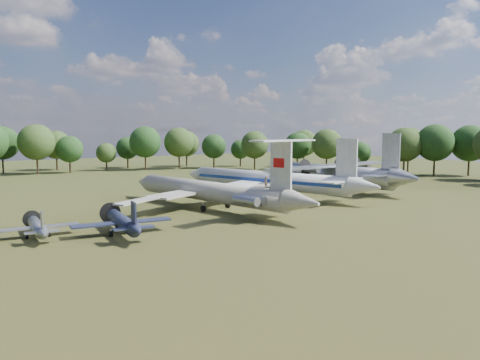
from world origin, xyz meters
TOP-DOWN VIEW (x-y plane):
  - ground at (0.00, 0.00)m, footprint 300.00×300.00m
  - il62_airliner at (3.14, 2.13)m, footprint 42.27×50.60m
  - tu104_jet at (19.97, 8.48)m, footprint 47.77×55.65m
  - an12_transport at (37.63, 7.87)m, footprint 39.08×42.85m
  - small_prop_west at (-15.02, -8.49)m, footprint 13.73×17.51m
  - small_prop_northwest at (-23.80, -4.13)m, footprint 10.41×13.60m
  - person_on_il62 at (5.39, -10.04)m, footprint 0.65×0.50m

SIDE VIEW (x-z plane):
  - ground at x=0.00m, z-range 0.00..0.00m
  - small_prop_northwest at x=-23.80m, z-range 0.00..1.90m
  - small_prop_west at x=-15.02m, z-range 0.00..2.38m
  - il62_airliner at x=3.14m, z-range 0.00..4.42m
  - tu104_jet at x=19.97m, z-range 0.00..4.74m
  - an12_transport at x=37.63m, z-range 0.00..5.23m
  - person_on_il62 at x=5.39m, z-range 4.42..6.02m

